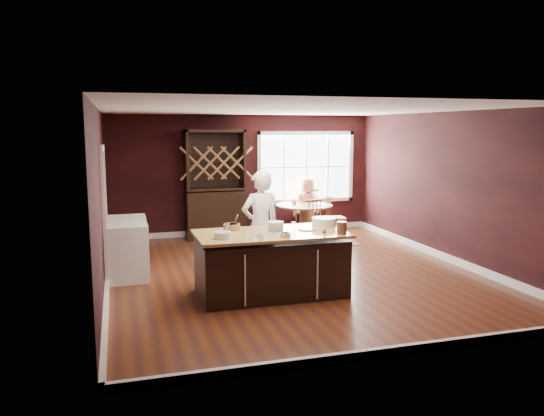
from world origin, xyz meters
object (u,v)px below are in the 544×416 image
(toddler, at_px, (267,201))
(hutch, at_px, (215,184))
(seated_woman, at_px, (307,206))
(high_chair, at_px, (266,215))
(baker, at_px, (260,226))
(chair_east, at_px, (336,216))
(kitchen_island, at_px, (271,265))
(dining_table, at_px, (304,214))
(washer, at_px, (128,253))
(layer_cake, at_px, (276,226))
(chair_south, at_px, (320,223))
(chair_north, at_px, (306,210))
(dryer, at_px, (127,244))

(toddler, relative_size, hutch, 0.11)
(seated_woman, relative_size, high_chair, 1.31)
(baker, xyz_separation_m, chair_east, (2.49, 2.79, -0.41))
(kitchen_island, height_order, baker, baker)
(dining_table, relative_size, washer, 1.35)
(dining_table, distance_m, layer_cake, 3.91)
(toddler, bearing_deg, chair_east, -13.81)
(chair_south, bearing_deg, chair_north, 64.54)
(layer_cake, xyz_separation_m, chair_east, (2.44, 3.47, -0.52))
(baker, height_order, washer, baker)
(baker, bearing_deg, dining_table, -134.27)
(chair_east, xyz_separation_m, chair_north, (-0.43, 0.74, 0.04))
(dining_table, relative_size, baker, 0.70)
(chair_north, relative_size, washer, 1.14)
(chair_north, relative_size, dryer, 1.12)
(chair_east, xyz_separation_m, high_chair, (-1.50, 0.39, 0.02))
(layer_cake, distance_m, chair_east, 4.28)
(seated_woman, distance_m, hutch, 2.17)
(kitchen_island, relative_size, seated_woman, 1.68)
(dining_table, relative_size, hutch, 0.52)
(layer_cake, xyz_separation_m, chair_south, (1.73, 2.63, -0.50))
(chair_east, xyz_separation_m, washer, (-4.51, -2.25, -0.02))
(dining_table, xyz_separation_m, toddler, (-0.75, 0.35, 0.28))
(high_chair, xyz_separation_m, toddler, (0.01, -0.03, 0.32))
(kitchen_island, xyz_separation_m, hutch, (-0.03, 4.25, 0.75))
(seated_woman, xyz_separation_m, hutch, (-2.09, 0.18, 0.54))
(layer_cake, bearing_deg, kitchen_island, -137.99)
(layer_cake, xyz_separation_m, chair_north, (2.01, 4.21, -0.47))
(layer_cake, bearing_deg, hutch, 91.88)
(dryer, bearing_deg, baker, -30.17)
(baker, height_order, layer_cake, baker)
(chair_south, distance_m, chair_north, 1.60)
(seated_woman, height_order, high_chair, seated_woman)
(chair_north, height_order, seated_woman, seated_woman)
(layer_cake, height_order, dryer, layer_cake)
(layer_cake, bearing_deg, dryer, 138.08)
(baker, xyz_separation_m, chair_south, (1.78, 1.95, -0.39))
(chair_east, xyz_separation_m, chair_south, (-0.71, -0.84, 0.01))
(toddler, relative_size, dryer, 0.28)
(toddler, bearing_deg, layer_cake, -103.89)
(toddler, height_order, hutch, hutch)
(chair_east, distance_m, high_chair, 1.55)
(chair_south, distance_m, toddler, 1.47)
(hutch, distance_m, washer, 3.60)
(chair_south, xyz_separation_m, hutch, (-1.87, 1.53, 0.70))
(chair_south, height_order, toddler, chair_south)
(kitchen_island, bearing_deg, hutch, 90.46)
(seated_woman, xyz_separation_m, dryer, (-4.03, -2.12, -0.18))
(washer, bearing_deg, dining_table, 31.00)
(chair_east, relative_size, chair_north, 0.91)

